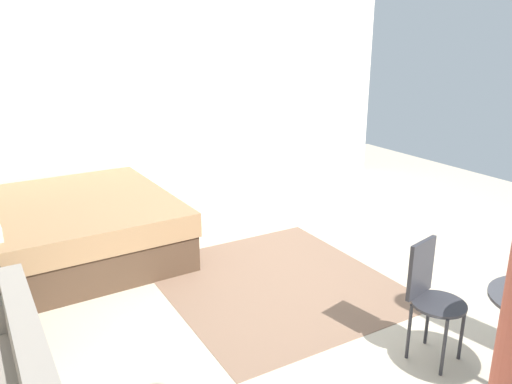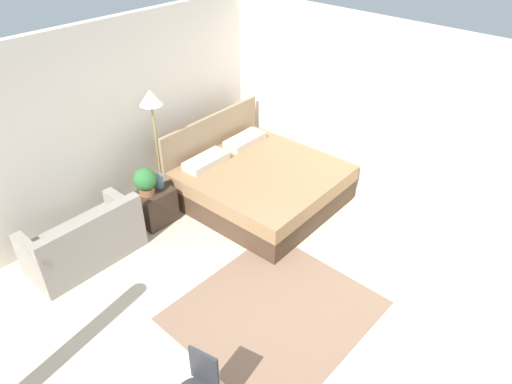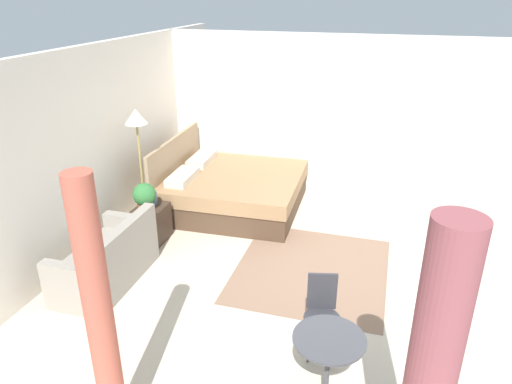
{
  "view_description": "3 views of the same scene",
  "coord_description": "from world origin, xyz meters",
  "px_view_note": "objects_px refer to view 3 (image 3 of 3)",
  "views": [
    {
      "loc": [
        -3.27,
        2.38,
        2.19
      ],
      "look_at": [
        0.51,
        0.19,
        0.81
      ],
      "focal_mm": 35.25,
      "sensor_mm": 36.0,
      "label": 1
    },
    {
      "loc": [
        -2.66,
        -2.21,
        4.22
      ],
      "look_at": [
        0.71,
        0.86,
        1.11
      ],
      "focal_mm": 32.64,
      "sensor_mm": 36.0,
      "label": 2
    },
    {
      "loc": [
        -5.07,
        -0.66,
        3.43
      ],
      "look_at": [
        0.19,
        0.89,
        1.05
      ],
      "focal_mm": 33.18,
      "sensor_mm": 36.0,
      "label": 3
    }
  ],
  "objects_px": {
    "potted_plant": "(144,196)",
    "floor_lamp": "(137,127)",
    "nightstand": "(152,224)",
    "vase": "(153,197)",
    "balcony_table": "(328,359)",
    "cafe_chair_near_window": "(322,307)",
    "couch": "(108,262)",
    "bed": "(232,190)"
  },
  "relations": [
    {
      "from": "vase",
      "to": "cafe_chair_near_window",
      "type": "bearing_deg",
      "value": -121.64
    },
    {
      "from": "vase",
      "to": "balcony_table",
      "type": "bearing_deg",
      "value": -129.3
    },
    {
      "from": "vase",
      "to": "balcony_table",
      "type": "relative_size",
      "value": 0.27
    },
    {
      "from": "nightstand",
      "to": "cafe_chair_near_window",
      "type": "bearing_deg",
      "value": -119.92
    },
    {
      "from": "vase",
      "to": "balcony_table",
      "type": "xyz_separation_m",
      "value": [
        -2.38,
        -2.9,
        -0.13
      ]
    },
    {
      "from": "nightstand",
      "to": "cafe_chair_near_window",
      "type": "height_order",
      "value": "cafe_chair_near_window"
    },
    {
      "from": "nightstand",
      "to": "floor_lamp",
      "type": "bearing_deg",
      "value": 39.35
    },
    {
      "from": "bed",
      "to": "vase",
      "type": "xyz_separation_m",
      "value": [
        -1.28,
        0.77,
        0.31
      ]
    },
    {
      "from": "bed",
      "to": "cafe_chair_near_window",
      "type": "height_order",
      "value": "bed"
    },
    {
      "from": "couch",
      "to": "balcony_table",
      "type": "bearing_deg",
      "value": -111.31
    },
    {
      "from": "balcony_table",
      "to": "cafe_chair_near_window",
      "type": "bearing_deg",
      "value": 13.11
    },
    {
      "from": "balcony_table",
      "to": "cafe_chair_near_window",
      "type": "relative_size",
      "value": 0.86
    },
    {
      "from": "nightstand",
      "to": "couch",
      "type": "bearing_deg",
      "value": 179.55
    },
    {
      "from": "nightstand",
      "to": "balcony_table",
      "type": "distance_m",
      "value": 3.67
    },
    {
      "from": "potted_plant",
      "to": "floor_lamp",
      "type": "distance_m",
      "value": 1.0
    },
    {
      "from": "nightstand",
      "to": "potted_plant",
      "type": "distance_m",
      "value": 0.49
    },
    {
      "from": "bed",
      "to": "vase",
      "type": "height_order",
      "value": "bed"
    },
    {
      "from": "couch",
      "to": "vase",
      "type": "bearing_deg",
      "value": 0.26
    },
    {
      "from": "vase",
      "to": "cafe_chair_near_window",
      "type": "xyz_separation_m",
      "value": [
        -1.69,
        -2.74,
        -0.13
      ]
    },
    {
      "from": "bed",
      "to": "nightstand",
      "type": "xyz_separation_m",
      "value": [
        -1.4,
        0.75,
        -0.05
      ]
    },
    {
      "from": "bed",
      "to": "balcony_table",
      "type": "distance_m",
      "value": 4.24
    },
    {
      "from": "couch",
      "to": "bed",
      "type": "bearing_deg",
      "value": -16.74
    },
    {
      "from": "nightstand",
      "to": "potted_plant",
      "type": "height_order",
      "value": "potted_plant"
    },
    {
      "from": "potted_plant",
      "to": "floor_lamp",
      "type": "xyz_separation_m",
      "value": [
        0.46,
        0.28,
        0.85
      ]
    },
    {
      "from": "bed",
      "to": "floor_lamp",
      "type": "relative_size",
      "value": 1.19
    },
    {
      "from": "vase",
      "to": "floor_lamp",
      "type": "xyz_separation_m",
      "value": [
        0.24,
        0.28,
        0.96
      ]
    },
    {
      "from": "bed",
      "to": "balcony_table",
      "type": "bearing_deg",
      "value": -149.68
    },
    {
      "from": "couch",
      "to": "potted_plant",
      "type": "bearing_deg",
      "value": 0.27
    },
    {
      "from": "floor_lamp",
      "to": "bed",
      "type": "bearing_deg",
      "value": -45.13
    },
    {
      "from": "potted_plant",
      "to": "vase",
      "type": "xyz_separation_m",
      "value": [
        0.22,
        0.0,
        -0.12
      ]
    },
    {
      "from": "couch",
      "to": "cafe_chair_near_window",
      "type": "height_order",
      "value": "cafe_chair_near_window"
    },
    {
      "from": "nightstand",
      "to": "vase",
      "type": "bearing_deg",
      "value": 6.86
    },
    {
      "from": "balcony_table",
      "to": "nightstand",
      "type": "bearing_deg",
      "value": 52.01
    },
    {
      "from": "couch",
      "to": "potted_plant",
      "type": "xyz_separation_m",
      "value": [
        1.03,
        0.0,
        0.46
      ]
    },
    {
      "from": "couch",
      "to": "balcony_table",
      "type": "xyz_separation_m",
      "value": [
        -1.13,
        -2.9,
        0.22
      ]
    },
    {
      "from": "cafe_chair_near_window",
      "to": "floor_lamp",
      "type": "bearing_deg",
      "value": 57.45
    },
    {
      "from": "nightstand",
      "to": "balcony_table",
      "type": "height_order",
      "value": "balcony_table"
    },
    {
      "from": "potted_plant",
      "to": "cafe_chair_near_window",
      "type": "bearing_deg",
      "value": -118.2
    },
    {
      "from": "couch",
      "to": "cafe_chair_near_window",
      "type": "relative_size",
      "value": 1.7
    },
    {
      "from": "couch",
      "to": "floor_lamp",
      "type": "height_order",
      "value": "floor_lamp"
    },
    {
      "from": "floor_lamp",
      "to": "balcony_table",
      "type": "distance_m",
      "value": 4.26
    },
    {
      "from": "cafe_chair_near_window",
      "to": "balcony_table",
      "type": "bearing_deg",
      "value": -166.89
    }
  ]
}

